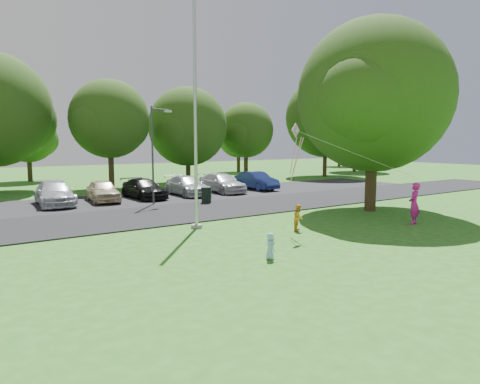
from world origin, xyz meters
TOP-DOWN VIEW (x-y plane):
  - ground at (0.00, 0.00)m, footprint 120.00×120.00m
  - park_road at (0.00, 9.00)m, footprint 60.00×6.00m
  - parking_strip at (0.00, 15.50)m, footprint 42.00×7.00m
  - flagpole at (-3.50, 5.00)m, footprint 0.50×0.50m
  - street_lamp at (-2.08, 12.72)m, footprint 1.59×0.73m
  - trash_can at (0.62, 11.32)m, footprint 0.64×0.64m
  - big_tree at (6.70, 3.78)m, footprint 8.96×8.23m
  - tree_row at (1.59, 24.23)m, footprint 64.35×11.94m
  - horizon_trees at (4.06, 33.88)m, footprint 77.46×7.20m
  - parked_cars at (-0.27, 15.47)m, footprint 16.82×4.90m
  - woman at (5.25, 0.12)m, footprint 0.82×0.67m
  - child_yellow at (-0.11, 2.07)m, footprint 0.70×0.67m
  - child_blue at (-3.96, -0.84)m, footprint 0.37×0.48m
  - kite at (-0.42, 1.78)m, footprint 6.09×1.98m

SIDE VIEW (x-z plane):
  - ground at x=0.00m, z-range 0.00..0.00m
  - park_road at x=0.00m, z-range 0.00..0.06m
  - parking_strip at x=0.00m, z-range 0.00..0.06m
  - child_blue at x=-3.96m, z-range 0.00..0.88m
  - trash_can at x=0.62m, z-range 0.00..1.01m
  - child_yellow at x=-0.11m, z-range 0.00..1.13m
  - parked_cars at x=-0.27m, z-range 0.04..1.44m
  - woman at x=5.25m, z-range 0.00..1.93m
  - street_lamp at x=-2.08m, z-range 0.60..6.50m
  - kite at x=-0.42m, z-range 2.52..5.07m
  - flagpole at x=-3.50m, z-range -0.83..9.17m
  - horizon_trees at x=4.06m, z-range 0.79..7.81m
  - tree_row at x=1.59m, z-range 0.27..11.15m
  - big_tree at x=6.70m, z-range 0.89..11.28m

